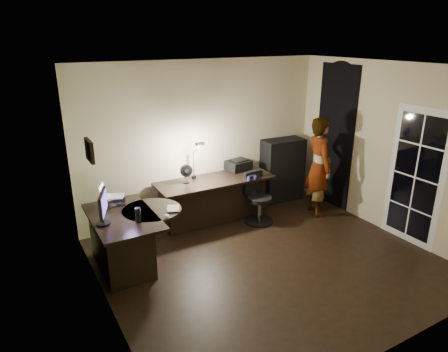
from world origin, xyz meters
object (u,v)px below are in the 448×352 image
person (319,167)px  desk_right (215,200)px  desk_left (125,241)px  monitor (102,213)px  cabinet (282,170)px  office_chair (260,199)px

person → desk_right: bearing=85.4°
desk_right → desk_left: bearing=-158.4°
desk_left → desk_right: (1.78, 0.66, -0.01)m
desk_right → monitor: (-2.07, -0.80, 0.56)m
desk_left → person: bearing=0.8°
cabinet → office_chair: bearing=-142.5°
monitor → person: person is taller
desk_left → cabinet: cabinet is taller
desk_left → office_chair: bearing=5.7°
cabinet → office_chair: size_ratio=1.38×
desk_left → desk_right: size_ratio=0.66×
desk_right → monitor: monitor is taller
desk_right → person: bearing=-19.0°
desk_right → office_chair: size_ratio=2.33×
monitor → person: 3.80m
monitor → office_chair: 2.76m
desk_right → cabinet: bearing=8.8°
desk_right → monitor: bearing=-157.7°
office_chair → person: person is taller
monitor → cabinet: bearing=36.6°
desk_left → person: (3.51, 0.03, 0.50)m
desk_left → desk_right: 1.90m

